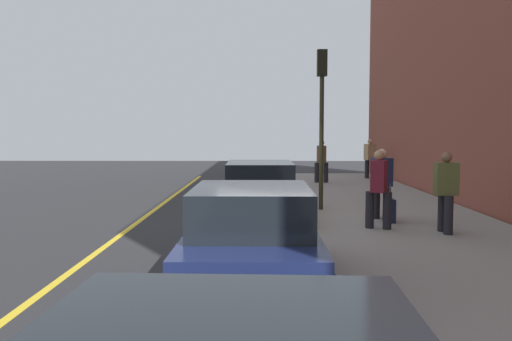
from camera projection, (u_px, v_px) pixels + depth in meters
name	position (u px, v px, depth m)	size (l,w,h in m)	color
ground_plane	(266.00, 223.00, 13.50)	(56.00, 56.00, 0.00)	#28282B
sidewalk	(399.00, 220.00, 13.46)	(28.00, 4.60, 0.15)	gray
lane_stripe_centre	(137.00, 223.00, 13.54)	(28.00, 0.14, 0.01)	gold
snow_bank_curb	(288.00, 203.00, 16.40)	(6.65, 0.56, 0.22)	white
parked_car_navy	(252.00, 239.00, 7.71)	(4.14, 1.91, 1.51)	black
parked_car_charcoal	(260.00, 192.00, 13.68)	(4.54, 1.94, 1.51)	black
pedestrian_olive_coat	(446.00, 190.00, 11.35)	(0.56, 0.46, 1.70)	black
pedestrian_tan_coat	(370.00, 157.00, 24.34)	(0.54, 0.57, 1.78)	black
pedestrian_navy_coat	(382.00, 182.00, 13.06)	(0.52, 0.54, 1.71)	black
pedestrian_burgundy_coat	(379.00, 187.00, 11.85)	(0.54, 0.54, 1.72)	black
pedestrian_brown_coat	(321.00, 160.00, 22.53)	(0.50, 0.58, 1.75)	black
traffic_light_pole	(322.00, 102.00, 14.65)	(0.35, 0.26, 4.30)	#2D2D19
rolling_suitcase	(390.00, 211.00, 12.69)	(0.34, 0.22, 0.91)	#191E38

